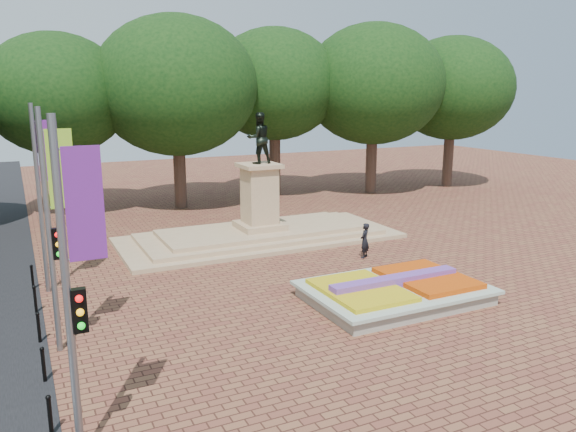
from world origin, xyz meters
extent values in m
plane|color=brown|center=(0.00, 0.00, 0.00)|extent=(90.00, 90.00, 0.00)
cube|color=gray|center=(1.00, -2.00, 0.23)|extent=(6.00, 4.00, 0.45)
cube|color=#B4BFAD|center=(1.00, -2.00, 0.50)|extent=(6.30, 4.30, 0.12)
cube|color=#CC3B0B|center=(2.45, -2.00, 0.63)|extent=(2.60, 3.40, 0.22)
cube|color=gold|center=(-0.45, -2.00, 0.62)|extent=(2.60, 3.40, 0.18)
cube|color=#523491|center=(1.00, -2.00, 0.72)|extent=(5.20, 0.55, 0.38)
cube|color=tan|center=(0.00, 8.00, 0.10)|extent=(14.00, 6.00, 0.20)
cube|color=tan|center=(0.00, 8.00, 0.30)|extent=(12.00, 5.00, 0.20)
cube|color=tan|center=(0.00, 8.00, 0.50)|extent=(10.00, 4.00, 0.20)
cube|color=tan|center=(0.00, 8.00, 0.75)|extent=(2.20, 2.20, 0.30)
cube|color=tan|center=(0.00, 8.00, 2.30)|extent=(1.50, 1.50, 2.80)
cube|color=tan|center=(0.00, 8.00, 3.80)|extent=(1.90, 1.90, 0.20)
imported|color=black|center=(0.00, 8.00, 5.15)|extent=(1.22, 0.95, 2.50)
cylinder|color=#3C2820|center=(-8.00, 18.00, 2.00)|extent=(0.80, 0.80, 4.00)
ellipsoid|color=black|center=(-8.00, 18.00, 6.69)|extent=(8.80, 8.80, 7.48)
cylinder|color=#3C2820|center=(-1.00, 18.00, 2.00)|extent=(0.80, 0.80, 4.00)
ellipsoid|color=black|center=(-1.00, 18.00, 6.69)|extent=(8.80, 8.80, 7.48)
cylinder|color=#3C2820|center=(6.00, 18.00, 2.00)|extent=(0.80, 0.80, 4.00)
ellipsoid|color=black|center=(6.00, 18.00, 6.69)|extent=(8.80, 8.80, 7.48)
cylinder|color=#3C2820|center=(13.00, 18.00, 2.00)|extent=(0.80, 0.80, 4.00)
ellipsoid|color=black|center=(13.00, 18.00, 6.69)|extent=(8.80, 8.80, 7.48)
cylinder|color=#3C2820|center=(20.00, 18.00, 2.00)|extent=(0.80, 0.80, 4.00)
ellipsoid|color=black|center=(20.00, 18.00, 6.69)|extent=(8.80, 8.80, 7.48)
cylinder|color=slate|center=(-10.20, -6.50, 3.50)|extent=(0.16, 0.16, 7.00)
cube|color=#661E80|center=(-9.75, -6.50, 5.30)|extent=(0.70, 0.04, 2.20)
cylinder|color=slate|center=(-10.20, -1.00, 3.50)|extent=(0.16, 0.16, 7.00)
cube|color=#8EC527|center=(-9.75, -1.00, 5.30)|extent=(0.70, 0.04, 2.20)
cylinder|color=slate|center=(-10.20, 4.50, 3.50)|extent=(0.16, 0.16, 7.00)
cube|color=#661E80|center=(-9.75, 4.50, 5.30)|extent=(0.70, 0.04, 2.20)
cube|color=black|center=(-10.00, -6.50, 3.20)|extent=(0.28, 0.18, 0.90)
cube|color=black|center=(-10.00, -1.00, 3.20)|extent=(0.28, 0.18, 0.90)
cylinder|color=black|center=(-10.70, -5.40, 0.45)|extent=(0.10, 0.10, 0.90)
sphere|color=black|center=(-10.70, -5.40, 0.92)|extent=(0.12, 0.12, 0.12)
cylinder|color=black|center=(-10.70, -2.80, 0.45)|extent=(0.10, 0.10, 0.90)
sphere|color=black|center=(-10.70, -2.80, 0.92)|extent=(0.12, 0.12, 0.12)
cylinder|color=black|center=(-10.70, -0.20, 0.45)|extent=(0.10, 0.10, 0.90)
sphere|color=black|center=(-10.70, -0.20, 0.92)|extent=(0.12, 0.12, 0.12)
cylinder|color=black|center=(-10.70, 2.40, 0.45)|extent=(0.10, 0.10, 0.90)
sphere|color=black|center=(-10.70, 2.40, 0.92)|extent=(0.12, 0.12, 0.12)
cylinder|color=black|center=(-10.70, 5.00, 0.45)|extent=(0.10, 0.10, 0.90)
sphere|color=black|center=(-10.70, 5.00, 0.92)|extent=(0.12, 0.12, 0.12)
imported|color=black|center=(3.01, 2.98, 0.80)|extent=(0.70, 0.66, 1.60)
camera|label=1|loc=(-10.84, -17.54, 7.37)|focal=35.00mm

